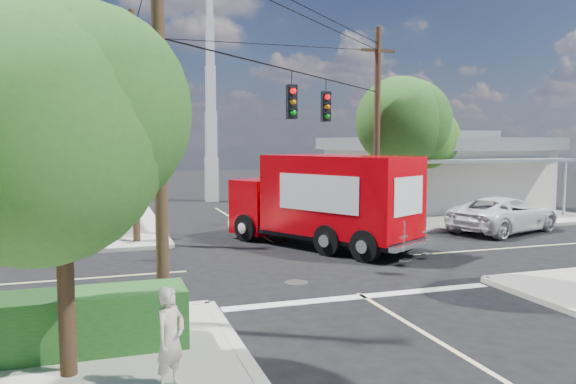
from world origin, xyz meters
name	(u,v)px	position (x,y,z in m)	size (l,w,h in m)	color
ground	(307,263)	(0.00, 0.00, 0.00)	(120.00, 120.00, 0.00)	black
sidewalk_ne	(419,210)	(10.88, 10.88, 0.07)	(14.12, 14.12, 0.14)	#ACA69B
sidewalk_nw	(2,228)	(-10.88, 10.88, 0.07)	(14.12, 14.12, 0.14)	#ACA69B
road_markings	(323,272)	(0.00, -1.47, 0.01)	(32.00, 32.00, 0.01)	beige
building_ne	(434,170)	(12.50, 11.97, 2.32)	(11.80, 10.20, 4.50)	silver
radio_tower	(211,117)	(0.50, 20.00, 5.64)	(0.80, 0.80, 17.00)	silver
tree_sw_front	(60,124)	(-6.99, -7.54, 4.33)	(3.88, 3.78, 6.03)	#422D1C
tree_ne_front	(400,126)	(7.21, 6.76, 4.77)	(4.21, 4.14, 6.66)	#422D1C
tree_ne_back	(422,138)	(9.81, 8.96, 4.19)	(3.77, 3.66, 5.82)	#422D1C
palm_nw_front	(73,117)	(-7.50, 7.50, 5.04)	(3.01, 3.08, 5.59)	#422D1C
palm_nw_back	(25,126)	(-9.50, 9.00, 4.67)	(3.01, 3.08, 5.19)	#422D1C
utility_poles	(248,123)	(-1.58, 1.60, 4.67)	(12.00, 10.68, 9.00)	#473321
picket_fence	(30,314)	(-7.80, -5.60, 0.68)	(5.94, 0.06, 1.00)	silver
hedge_sw	(12,328)	(-8.00, -6.40, 0.69)	(6.20, 1.20, 1.10)	#164917
vending_boxes	(391,212)	(6.50, 6.20, 0.69)	(1.90, 0.50, 1.10)	#A61419
delivery_truck	(323,201)	(1.56, 2.42, 1.79)	(6.02, 8.24, 3.51)	black
parked_car	(504,214)	(10.57, 3.26, 0.79)	(2.62, 5.67, 1.58)	silver
pedestrian	(170,338)	(-5.42, -8.59, 0.96)	(0.60, 0.39, 1.64)	beige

